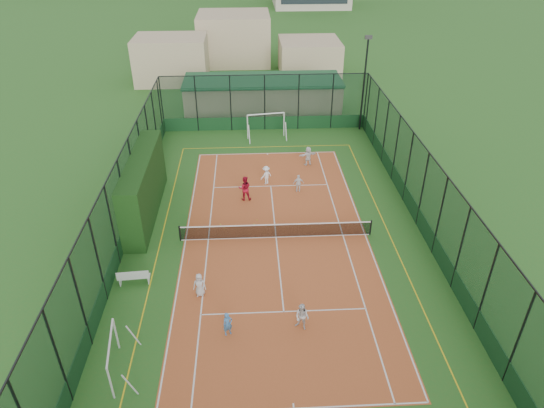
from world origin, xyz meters
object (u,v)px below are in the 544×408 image
Objects in this scene: futsal_goal_near at (113,357)px; child_far_back at (308,156)px; floodlight_ne at (364,85)px; child_near_mid at (228,324)px; child_far_right at (299,183)px; futsal_goal_far at (266,126)px; child_near_left at (200,285)px; white_bench at (134,276)px; child_near_right at (302,317)px; child_far_left at (266,175)px; coach at (245,188)px; clubhouse at (263,94)px.

child_far_back is at bearing -36.54° from futsal_goal_near.
floodlight_ne is 6.56× the size of child_near_mid.
futsal_goal_far is at bearing -80.56° from child_far_right.
white_bench is at bearing 165.39° from child_near_left.
child_near_right is 1.04× the size of child_far_left.
futsal_goal_near is 1.58× the size of coach.
floodlight_ne reaches higher than child_far_right.
child_far_left is 4.46m from child_far_back.
child_far_right reaches higher than child_near_mid.
child_far_left is (7.18, 16.44, -0.19)m from futsal_goal_near.
child_near_left is at bearing -42.65° from futsal_goal_near.
white_bench is 0.60× the size of futsal_goal_near.
child_far_right is (1.89, -9.70, -0.41)m from futsal_goal_far.
child_far_left is (-0.32, -15.21, -0.86)m from clubhouse.
child_near_right is (5.00, -2.60, 0.06)m from child_near_left.
floodlight_ne is at bearing -32.12° from clubhouse.
coach is at bearing 12.17° from child_far_right.
futsal_goal_near is 5.73m from child_near_left.
futsal_goal_near is 17.94m from child_far_left.
futsal_goal_far is 9.89m from child_far_right.
child_near_left is at bearing -120.79° from floodlight_ne.
child_far_back is (1.16, 4.15, 0.10)m from child_far_right.
clubhouse is 10.85× the size of child_far_left.
floodlight_ne is at bearing -39.41° from futsal_goal_near.
child_far_left is at bearing 23.35° from child_far_back.
child_far_right is (4.63, 13.27, 0.02)m from child_near_mid.
white_bench is 3.74m from child_near_left.
white_bench is 1.16× the size of child_near_right.
child_far_back is (3.39, 2.90, 0.05)m from child_far_left.
child_near_left is at bearing -21.37° from white_bench.
child_far_left reaches higher than white_bench.
child_near_mid is at bearing -105.12° from futsal_goal_far.
child_near_left is at bearing -110.21° from futsal_goal_far.
coach reaches higher than child_far_back.
child_near_mid is at bearing 85.36° from coach.
child_far_left is at bearing -31.48° from futsal_goal_near.
child_far_back is (3.05, -5.55, -0.31)m from futsal_goal_far.
futsal_goal_far is at bearing 80.79° from child_near_left.
child_near_mid is 0.71× the size of coach.
clubhouse reaches higher than child_far_left.
clubhouse is 17.49m from coach.
floodlight_ne is 30.95m from futsal_goal_near.
clubhouse is at bearing -84.95° from child_far_right.
futsal_goal_near reaches higher than child_far_back.
coach is (-10.46, -11.98, -3.23)m from floodlight_ne.
futsal_goal_near is (-16.10, -26.24, -3.22)m from floodlight_ne.
clubhouse reaches higher than white_bench.
child_far_back is at bearing 47.14° from white_bench.
clubhouse is at bearing 60.91° from child_near_mid.
futsal_goal_near is at bearing -115.12° from futsal_goal_far.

